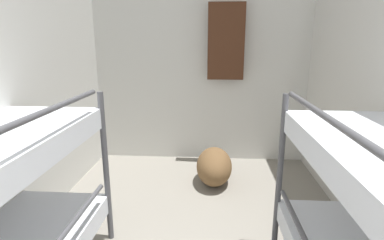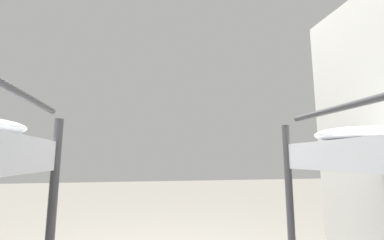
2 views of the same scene
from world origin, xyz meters
name	(u,v)px [view 1 (image 1 of 2)]	position (x,y,z in m)	size (l,w,h in m)	color
wall_back	(201,76)	(0.00, 4.27, 1.12)	(2.85, 0.06, 2.25)	silver
duffel_bag	(214,166)	(0.19, 3.49, 0.20)	(0.40, 0.64, 0.40)	brown
hanging_coat	(226,42)	(0.31, 4.12, 1.55)	(0.44, 0.12, 0.90)	#472819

